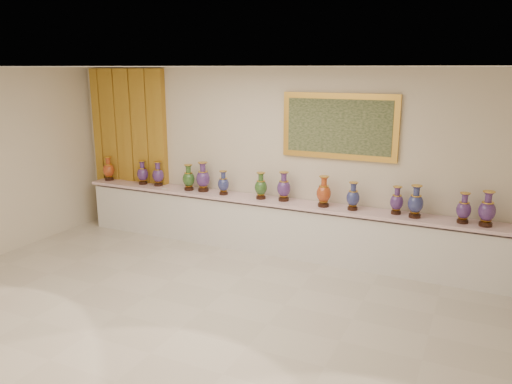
# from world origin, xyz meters

# --- Properties ---
(ground) EXTENTS (8.00, 8.00, 0.00)m
(ground) POSITION_xyz_m (0.00, 0.00, 0.00)
(ground) COLOR beige
(ground) RESTS_ON ground
(room) EXTENTS (8.00, 8.00, 8.00)m
(room) POSITION_xyz_m (-2.39, 2.44, 1.60)
(room) COLOR beige
(room) RESTS_ON ground
(counter) EXTENTS (7.28, 0.48, 0.90)m
(counter) POSITION_xyz_m (0.00, 2.27, 0.44)
(counter) COLOR white
(counter) RESTS_ON ground
(vase_0) EXTENTS (0.26, 0.26, 0.45)m
(vase_0) POSITION_xyz_m (-3.43, 2.26, 1.10)
(vase_0) COLOR black
(vase_0) RESTS_ON counter
(vase_1) EXTENTS (0.27, 0.27, 0.44)m
(vase_1) POSITION_xyz_m (-2.64, 2.26, 1.10)
(vase_1) COLOR black
(vase_1) RESTS_ON counter
(vase_2) EXTENTS (0.23, 0.23, 0.44)m
(vase_2) POSITION_xyz_m (-2.31, 2.28, 1.10)
(vase_2) COLOR black
(vase_2) RESTS_ON counter
(vase_3) EXTENTS (0.28, 0.28, 0.46)m
(vase_3) POSITION_xyz_m (-1.62, 2.23, 1.10)
(vase_3) COLOR black
(vase_3) RESTS_ON counter
(vase_4) EXTENTS (0.28, 0.28, 0.51)m
(vase_4) POSITION_xyz_m (-1.35, 2.27, 1.13)
(vase_4) COLOR black
(vase_4) RESTS_ON counter
(vase_5) EXTENTS (0.21, 0.21, 0.41)m
(vase_5) POSITION_xyz_m (-0.92, 2.22, 1.08)
(vase_5) COLOR black
(vase_5) RESTS_ON counter
(vase_6) EXTENTS (0.25, 0.25, 0.44)m
(vase_6) POSITION_xyz_m (-0.23, 2.23, 1.10)
(vase_6) COLOR black
(vase_6) RESTS_ON counter
(vase_7) EXTENTS (0.28, 0.28, 0.48)m
(vase_7) POSITION_xyz_m (0.16, 2.28, 1.11)
(vase_7) COLOR black
(vase_7) RESTS_ON counter
(vase_8) EXTENTS (0.26, 0.26, 0.48)m
(vase_8) POSITION_xyz_m (0.84, 2.22, 1.12)
(vase_8) COLOR black
(vase_8) RESTS_ON counter
(vase_9) EXTENTS (0.24, 0.24, 0.43)m
(vase_9) POSITION_xyz_m (1.30, 2.22, 1.09)
(vase_9) COLOR black
(vase_9) RESTS_ON counter
(vase_10) EXTENTS (0.25, 0.25, 0.41)m
(vase_10) POSITION_xyz_m (1.93, 2.29, 1.09)
(vase_10) COLOR black
(vase_10) RESTS_ON counter
(vase_11) EXTENTS (0.29, 0.29, 0.47)m
(vase_11) POSITION_xyz_m (2.21, 2.22, 1.11)
(vase_11) COLOR black
(vase_11) RESTS_ON counter
(vase_12) EXTENTS (0.25, 0.25, 0.43)m
(vase_12) POSITION_xyz_m (2.85, 2.23, 1.09)
(vase_12) COLOR black
(vase_12) RESTS_ON counter
(vase_13) EXTENTS (0.28, 0.28, 0.49)m
(vase_13) POSITION_xyz_m (3.14, 2.21, 1.12)
(vase_13) COLOR black
(vase_13) RESTS_ON counter
(label_card) EXTENTS (0.10, 0.06, 0.00)m
(label_card) POSITION_xyz_m (-2.07, 2.13, 0.90)
(label_card) COLOR white
(label_card) RESTS_ON counter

